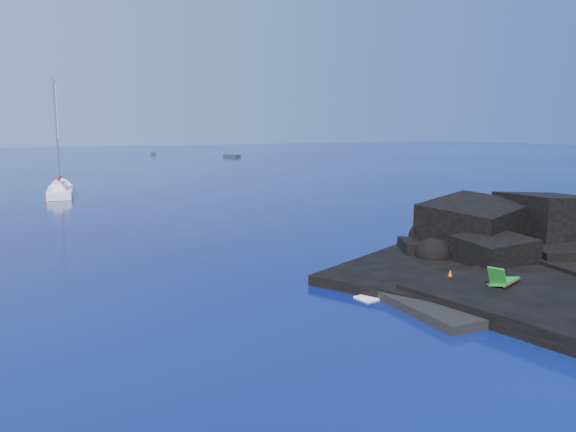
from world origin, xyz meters
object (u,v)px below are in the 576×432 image
at_px(deck_chair, 505,276).
at_px(sailboat, 61,196).
at_px(sunbather, 449,288).
at_px(distant_boat_b, 232,157).
at_px(marker_cone, 450,276).
at_px(distant_boat_a, 153,154).

bearing_deg(deck_chair, sailboat, 84.39).
relative_size(sailboat, deck_chair, 6.39).
height_order(sunbather, distant_boat_b, sunbather).
bearing_deg(marker_cone, sailboat, 101.79).
height_order(sailboat, distant_boat_b, sailboat).
distance_m(distant_boat_a, distant_boat_b, 26.23).
bearing_deg(sailboat, distant_boat_a, 77.19).
bearing_deg(sunbather, distant_boat_a, 48.79).
distance_m(sunbather, distant_boat_a, 131.39).
xyz_separation_m(sailboat, sunbather, (8.19, -45.49, 0.51)).
relative_size(sunbather, marker_cone, 2.99).
bearing_deg(distant_boat_a, sunbather, -85.73).
xyz_separation_m(marker_cone, distant_boat_a, (25.51, 127.67, -0.63)).
bearing_deg(sunbather, deck_chair, -55.08).
height_order(marker_cone, distant_boat_b, marker_cone).
bearing_deg(distant_boat_a, sailboat, -96.74).
xyz_separation_m(marker_cone, distant_boat_b, (37.16, 104.17, -0.63)).
distance_m(sailboat, marker_cone, 45.46).
height_order(sailboat, sunbather, sailboat).
bearing_deg(marker_cone, distant_boat_a, 78.70).
xyz_separation_m(deck_chair, marker_cone, (-0.99, 1.99, -0.35)).
bearing_deg(sailboat, distant_boat_b, 62.00).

